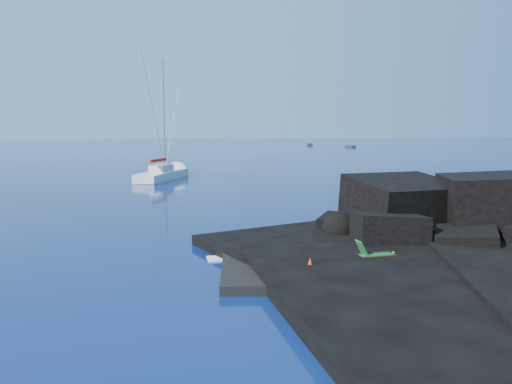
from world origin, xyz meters
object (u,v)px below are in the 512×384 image
Objects in this scene: sailboat at (164,179)px; deck_chair at (377,250)px; sunbather at (381,254)px; distant_boat_b at (350,147)px; marker_cone at (310,265)px; distant_boat_a at (310,145)px.

sailboat reaches higher than deck_chair.
deck_chair is 0.71m from sunbather.
sunbather is at bearing -51.99° from sailboat.
marker_cone is at bearing -118.23° from distant_boat_b.
sailboat is at bearing 98.16° from deck_chair.
distant_boat_a is 16.47m from distant_boat_b.
sailboat is at bearing 117.77° from sunbather.
sailboat reaches higher than marker_cone.
distant_boat_a is at bearing 107.15° from distant_boat_b.
deck_chair is 114.44m from distant_boat_b.
distant_boat_b is (34.98, 108.33, -0.53)m from sunbather.
sailboat is 37.29m from marker_cone.
sailboat is 8.70× the size of deck_chair.
marker_cone is 116.17m from distant_boat_b.
sunbather is 113.84m from distant_boat_b.
distant_boat_a is 1.11× the size of distant_boat_b.
marker_cone is at bearing -170.99° from deck_chair.
marker_cone is 128.28m from distant_boat_a.
sunbather is at bearing 22.25° from marker_cone.
distant_boat_a is at bearing 69.81° from deck_chair.
deck_chair is at bearing -117.00° from distant_boat_b.
deck_chair is 0.82× the size of sunbather.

